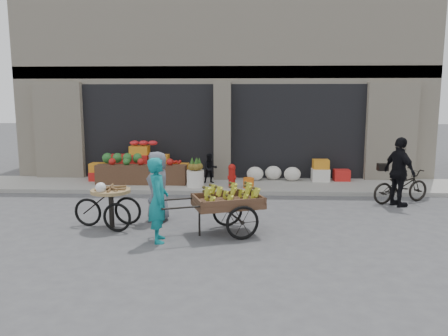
{
  "coord_description": "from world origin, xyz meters",
  "views": [
    {
      "loc": [
        0.67,
        -9.27,
        2.74
      ],
      "look_at": [
        0.22,
        1.06,
        1.1
      ],
      "focal_mm": 35.0,
      "sensor_mm": 36.0,
      "label": 1
    }
  ],
  "objects_px": {
    "pineapple_bin": "(195,179)",
    "cyclist": "(399,172)",
    "banana_cart": "(225,200)",
    "tricycle_cart": "(111,202)",
    "vendor_woman": "(158,200)",
    "seated_person": "(210,168)",
    "fire_hydrant": "(232,175)",
    "vendor_grey": "(158,187)",
    "bicycle": "(401,186)",
    "orange_bucket": "(249,183)"
  },
  "relations": [
    {
      "from": "banana_cart",
      "to": "vendor_grey",
      "type": "distance_m",
      "value": 1.8
    },
    {
      "from": "fire_hydrant",
      "to": "vendor_grey",
      "type": "xyz_separation_m",
      "value": [
        -1.59,
        -3.27,
        0.29
      ]
    },
    {
      "from": "pineapple_bin",
      "to": "cyclist",
      "type": "relative_size",
      "value": 0.29
    },
    {
      "from": "banana_cart",
      "to": "vendor_woman",
      "type": "distance_m",
      "value": 1.39
    },
    {
      "from": "fire_hydrant",
      "to": "tricycle_cart",
      "type": "distance_m",
      "value": 4.57
    },
    {
      "from": "pineapple_bin",
      "to": "cyclist",
      "type": "height_order",
      "value": "cyclist"
    },
    {
      "from": "pineapple_bin",
      "to": "vendor_woman",
      "type": "height_order",
      "value": "vendor_woman"
    },
    {
      "from": "fire_hydrant",
      "to": "bicycle",
      "type": "relative_size",
      "value": 0.41
    },
    {
      "from": "fire_hydrant",
      "to": "banana_cart",
      "type": "bearing_deg",
      "value": -90.37
    },
    {
      "from": "cyclist",
      "to": "bicycle",
      "type": "bearing_deg",
      "value": -48.26
    },
    {
      "from": "vendor_woman",
      "to": "cyclist",
      "type": "relative_size",
      "value": 0.92
    },
    {
      "from": "cyclist",
      "to": "vendor_woman",
      "type": "bearing_deg",
      "value": 96.88
    },
    {
      "from": "fire_hydrant",
      "to": "vendor_grey",
      "type": "relative_size",
      "value": 0.45
    },
    {
      "from": "bicycle",
      "to": "seated_person",
      "type": "bearing_deg",
      "value": 48.31
    },
    {
      "from": "pineapple_bin",
      "to": "orange_bucket",
      "type": "bearing_deg",
      "value": -3.58
    },
    {
      "from": "fire_hydrant",
      "to": "bicycle",
      "type": "distance_m",
      "value": 4.69
    },
    {
      "from": "banana_cart",
      "to": "orange_bucket",
      "type": "bearing_deg",
      "value": 63.21
    },
    {
      "from": "banana_cart",
      "to": "vendor_grey",
      "type": "relative_size",
      "value": 1.56
    },
    {
      "from": "cyclist",
      "to": "seated_person",
      "type": "bearing_deg",
      "value": 43.7
    },
    {
      "from": "orange_bucket",
      "to": "vendor_grey",
      "type": "height_order",
      "value": "vendor_grey"
    },
    {
      "from": "vendor_woman",
      "to": "tricycle_cart",
      "type": "height_order",
      "value": "vendor_woman"
    },
    {
      "from": "tricycle_cart",
      "to": "bicycle",
      "type": "height_order",
      "value": "tricycle_cart"
    },
    {
      "from": "tricycle_cart",
      "to": "cyclist",
      "type": "height_order",
      "value": "cyclist"
    },
    {
      "from": "fire_hydrant",
      "to": "vendor_woman",
      "type": "relative_size",
      "value": 0.43
    },
    {
      "from": "pineapple_bin",
      "to": "tricycle_cart",
      "type": "xyz_separation_m",
      "value": [
        -1.39,
        -3.88,
        0.2
      ]
    },
    {
      "from": "fire_hydrant",
      "to": "banana_cart",
      "type": "relative_size",
      "value": 0.29
    },
    {
      "from": "banana_cart",
      "to": "tricycle_cart",
      "type": "height_order",
      "value": "banana_cart"
    },
    {
      "from": "banana_cart",
      "to": "bicycle",
      "type": "xyz_separation_m",
      "value": [
        4.55,
        2.9,
        -0.25
      ]
    },
    {
      "from": "orange_bucket",
      "to": "cyclist",
      "type": "xyz_separation_m",
      "value": [
        3.82,
        -1.6,
        0.62
      ]
    },
    {
      "from": "orange_bucket",
      "to": "seated_person",
      "type": "distance_m",
      "value": 1.42
    },
    {
      "from": "vendor_woman",
      "to": "bicycle",
      "type": "bearing_deg",
      "value": -70.45
    },
    {
      "from": "fire_hydrant",
      "to": "pineapple_bin",
      "type": "bearing_deg",
      "value": 177.4
    },
    {
      "from": "fire_hydrant",
      "to": "seated_person",
      "type": "distance_m",
      "value": 0.96
    },
    {
      "from": "fire_hydrant",
      "to": "cyclist",
      "type": "height_order",
      "value": "cyclist"
    },
    {
      "from": "bicycle",
      "to": "tricycle_cart",
      "type": "bearing_deg",
      "value": 88.51
    },
    {
      "from": "cyclist",
      "to": "banana_cart",
      "type": "bearing_deg",
      "value": 98.24
    },
    {
      "from": "pineapple_bin",
      "to": "banana_cart",
      "type": "bearing_deg",
      "value": -75.68
    },
    {
      "from": "seated_person",
      "to": "cyclist",
      "type": "height_order",
      "value": "cyclist"
    },
    {
      "from": "seated_person",
      "to": "pineapple_bin",
      "type": "bearing_deg",
      "value": -133.69
    },
    {
      "from": "pineapple_bin",
      "to": "orange_bucket",
      "type": "height_order",
      "value": "pineapple_bin"
    },
    {
      "from": "pineapple_bin",
      "to": "banana_cart",
      "type": "height_order",
      "value": "banana_cart"
    },
    {
      "from": "banana_cart",
      "to": "cyclist",
      "type": "bearing_deg",
      "value": 10.44
    },
    {
      "from": "pineapple_bin",
      "to": "seated_person",
      "type": "bearing_deg",
      "value": 56.31
    },
    {
      "from": "vendor_grey",
      "to": "bicycle",
      "type": "bearing_deg",
      "value": 110.83
    },
    {
      "from": "tricycle_cart",
      "to": "vendor_grey",
      "type": "height_order",
      "value": "vendor_grey"
    },
    {
      "from": "fire_hydrant",
      "to": "vendor_woman",
      "type": "xyz_separation_m",
      "value": [
        -1.3,
        -4.71,
        0.32
      ]
    },
    {
      "from": "bicycle",
      "to": "cyclist",
      "type": "bearing_deg",
      "value": 131.74
    },
    {
      "from": "vendor_woman",
      "to": "cyclist",
      "type": "distance_m",
      "value": 6.4
    },
    {
      "from": "vendor_woman",
      "to": "banana_cart",
      "type": "bearing_deg",
      "value": -77.54
    },
    {
      "from": "seated_person",
      "to": "vendor_grey",
      "type": "height_order",
      "value": "vendor_grey"
    }
  ]
}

